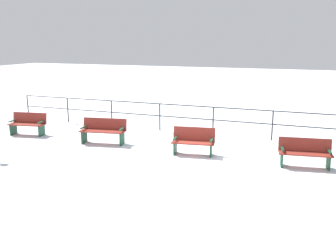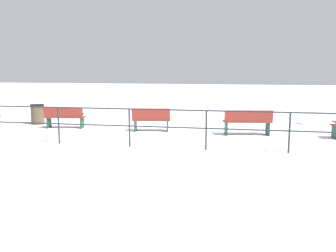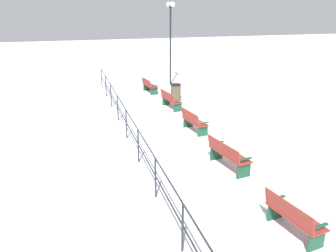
# 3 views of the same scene
# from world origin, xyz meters

# --- Properties ---
(ground_plane) EXTENTS (80.00, 80.00, 0.00)m
(ground_plane) POSITION_xyz_m (0.00, 0.00, 0.00)
(ground_plane) COLOR white
(ground_plane) RESTS_ON ground
(bench_nearest) EXTENTS (0.78, 1.52, 0.88)m
(bench_nearest) POSITION_xyz_m (-0.18, -6.99, 0.45)
(bench_nearest) COLOR maroon
(bench_nearest) RESTS_ON ground
(bench_second) EXTENTS (0.85, 1.74, 0.91)m
(bench_second) POSITION_xyz_m (-0.13, -3.50, 0.48)
(bench_second) COLOR maroon
(bench_second) RESTS_ON ground
(bench_third) EXTENTS (0.75, 1.47, 0.89)m
(bench_third) POSITION_xyz_m (0.00, -0.01, 0.45)
(bench_third) COLOR maroon
(bench_third) RESTS_ON ground
(bench_fourth) EXTENTS (0.73, 1.59, 0.85)m
(bench_fourth) POSITION_xyz_m (0.05, 3.48, 0.45)
(bench_fourth) COLOR maroon
(bench_fourth) RESTS_ON ground
(bench_fifth) EXTENTS (0.71, 1.42, 0.82)m
(bench_fifth) POSITION_xyz_m (-0.21, 6.97, 0.42)
(bench_fifth) COLOR maroon
(bench_fifth) RESTS_ON ground
(lamppost_middle) EXTENTS (0.30, 1.13, 5.02)m
(lamppost_middle) POSITION_xyz_m (1.59, 8.74, 3.69)
(lamppost_middle) COLOR black
(lamppost_middle) RESTS_ON ground
(waterfront_railing) EXTENTS (0.05, 18.38, 1.16)m
(waterfront_railing) POSITION_xyz_m (-2.71, -0.00, 0.79)
(waterfront_railing) COLOR #26282D
(waterfront_railing) RESTS_ON ground
(trash_bin) EXTENTS (0.56, 0.56, 0.84)m
(trash_bin) POSITION_xyz_m (0.83, 5.09, 0.42)
(trash_bin) COLOR brown
(trash_bin) RESTS_ON ground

